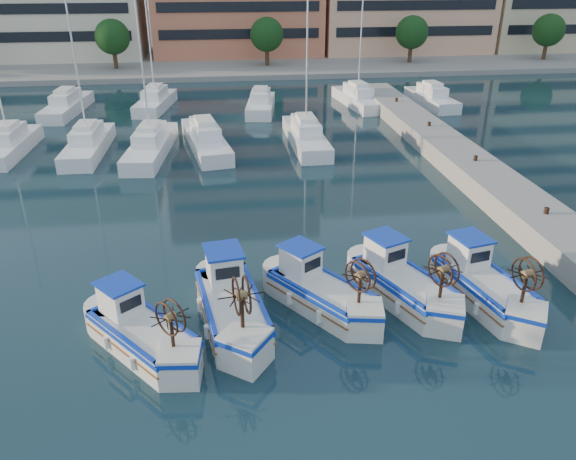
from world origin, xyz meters
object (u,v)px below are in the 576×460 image
object	(u,v)px
fishing_boat_d	(402,281)
fishing_boat_e	(483,283)
fishing_boat_c	(319,290)
fishing_boat_a	(140,331)
fishing_boat_b	(231,303)

from	to	relation	value
fishing_boat_d	fishing_boat_e	xyz separation A→B (m)	(3.12, -0.56, 0.00)
fishing_boat_c	fishing_boat_e	xyz separation A→B (m)	(6.42, -0.41, 0.03)
fishing_boat_a	fishing_boat_d	world-z (taller)	fishing_boat_d
fishing_boat_d	fishing_boat_e	distance (m)	3.17
fishing_boat_a	fishing_boat_b	bearing A→B (deg)	-18.32
fishing_boat_b	fishing_boat_c	world-z (taller)	fishing_boat_b
fishing_boat_c	fishing_boat_e	distance (m)	6.43
fishing_boat_b	fishing_boat_c	size ratio (longest dim) A/B	1.11
fishing_boat_a	fishing_boat_c	bearing A→B (deg)	-23.85
fishing_boat_c	fishing_boat_a	bearing A→B (deg)	160.69
fishing_boat_a	fishing_boat_c	world-z (taller)	fishing_boat_c
fishing_boat_a	fishing_boat_d	bearing A→B (deg)	-28.09
fishing_boat_b	fishing_boat_e	size ratio (longest dim) A/B	1.05
fishing_boat_e	fishing_boat_a	bearing A→B (deg)	173.76
fishing_boat_b	fishing_boat_d	size ratio (longest dim) A/B	1.05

